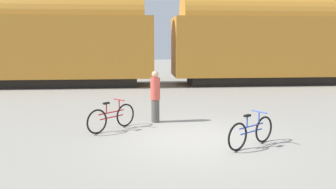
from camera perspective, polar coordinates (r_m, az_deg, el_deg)
name	(u,v)px	position (r m, az deg, el deg)	size (l,w,h in m)	color
ground_plane	(193,138)	(8.99, 4.35, -7.63)	(80.00, 80.00, 0.00)	gray
freight_train	(163,37)	(19.75, -0.83, 9.97)	(53.41, 3.06, 5.48)	black
rail_near	(164,86)	(19.20, -0.66, 1.43)	(65.41, 0.07, 0.01)	#4C4238
rail_far	(163,83)	(20.62, -0.95, 1.97)	(65.41, 0.07, 0.01)	#4C4238
bicycle_maroon	(112,118)	(9.85, -9.76, -3.97)	(1.31, 1.31, 0.88)	black
bicycle_blue	(251,132)	(8.46, 14.30, -6.36)	(1.48, 1.03, 0.87)	black
person_in_red	(155,96)	(10.56, -2.22, -0.34)	(0.31, 0.31, 1.68)	#514C47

